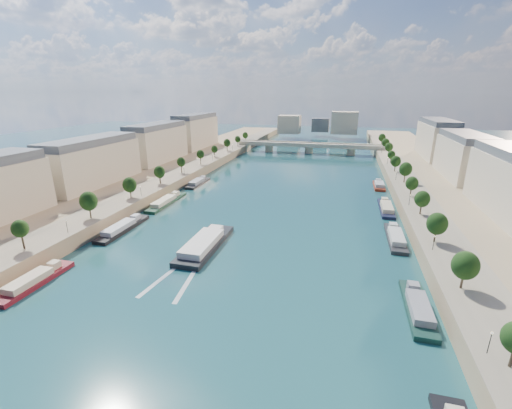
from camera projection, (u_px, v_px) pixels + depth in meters
The scene contains 17 objects.
ground at pixel (280, 197), 157.63m from camera, with size 700.00×700.00×0.00m, color #0D2E3B.
quay_left at pixel (141, 182), 174.00m from camera, with size 44.00×520.00×5.00m, color #9E8460.
quay_right at pixel (453, 204), 139.69m from camera, with size 44.00×520.00×5.00m, color #9E8460.
pave_left at pixel (167, 179), 169.63m from camera, with size 14.00×520.00×0.10m, color gray.
pave_right at pixel (415, 195), 142.47m from camera, with size 14.00×520.00×0.10m, color gray.
trees_left at pixel (172, 167), 169.29m from camera, with size 4.80×268.80×8.26m.
trees_right at pixel (407, 177), 150.43m from camera, with size 4.80×268.80×8.26m.
lamps_left at pixel (165, 178), 158.51m from camera, with size 0.36×200.36×4.28m.
lamps_right at pixel (402, 185), 147.28m from camera, with size 0.36×200.36×4.28m.
buildings_left at pixel (129, 150), 183.76m from camera, with size 16.00×226.00×23.20m.
buildings_right at pixel (485, 166), 143.25m from camera, with size 16.00×226.00×23.20m.
skyline at pixel (323, 124), 354.07m from camera, with size 79.00×42.00×22.00m.
bridge at pixel (309, 147), 268.20m from camera, with size 112.00×12.00×8.15m.
tour_barge at pixel (205, 244), 105.68m from camera, with size 8.66×30.05×4.08m.
wake at pixel (181, 274), 90.83m from camera, with size 10.76×25.96×0.04m.
moored_barges_left at pixel (117, 232), 116.01m from camera, with size 5.00×160.60×3.60m.
moored_barges_right at pixel (398, 245), 105.75m from camera, with size 5.00×162.61×3.60m.
Camera 1 is at (27.18, -48.76, 45.96)m, focal length 24.00 mm.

